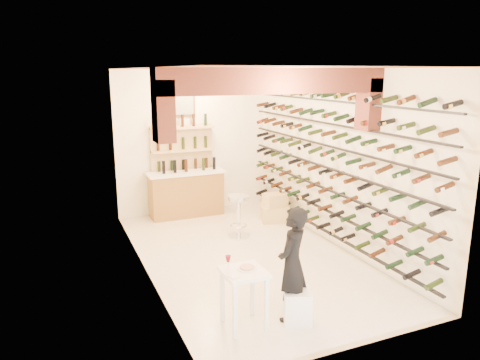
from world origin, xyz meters
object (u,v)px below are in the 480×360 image
at_px(crate_lower, 275,214).
at_px(person, 292,264).
at_px(back_counter, 186,192).
at_px(tasting_table, 244,281).
at_px(chrome_barstool, 238,213).
at_px(white_stool, 297,306).
at_px(wine_rack, 324,162).

bearing_deg(crate_lower, person, -114.31).
relative_size(back_counter, crate_lower, 2.99).
xyz_separation_m(tasting_table, person, (0.64, -0.07, 0.13)).
relative_size(back_counter, chrome_barstool, 2.04).
height_order(back_counter, tasting_table, back_counter).
height_order(white_stool, crate_lower, white_stool).
height_order(white_stool, person, person).
height_order(white_stool, chrome_barstool, chrome_barstool).
xyz_separation_m(back_counter, chrome_barstool, (0.53, -1.73, -0.05)).
bearing_deg(wine_rack, tasting_table, -140.43).
distance_m(back_counter, crate_lower, 2.03).
bearing_deg(tasting_table, person, -6.38).
height_order(person, crate_lower, person).
height_order(tasting_table, person, person).
bearing_deg(wine_rack, person, -130.93).
bearing_deg(crate_lower, white_stool, -113.31).
bearing_deg(chrome_barstool, white_stool, -99.25).
bearing_deg(tasting_table, back_counter, 81.83).
height_order(wine_rack, tasting_table, wine_rack).
bearing_deg(chrome_barstool, person, -100.12).
height_order(tasting_table, crate_lower, tasting_table).
relative_size(wine_rack, crate_lower, 10.02).
bearing_deg(wine_rack, chrome_barstool, 144.59).
distance_m(tasting_table, chrome_barstool, 3.21).
xyz_separation_m(wine_rack, chrome_barstool, (-1.30, 0.92, -1.07)).
distance_m(wine_rack, white_stool, 3.16).
distance_m(white_stool, crate_lower, 4.04).
xyz_separation_m(wine_rack, crate_lower, (-0.21, 1.48, -1.38)).
relative_size(wine_rack, chrome_barstool, 6.84).
xyz_separation_m(tasting_table, white_stool, (0.67, -0.17, -0.40)).
height_order(wine_rack, white_stool, wine_rack).
bearing_deg(tasting_table, wine_rack, 39.31).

